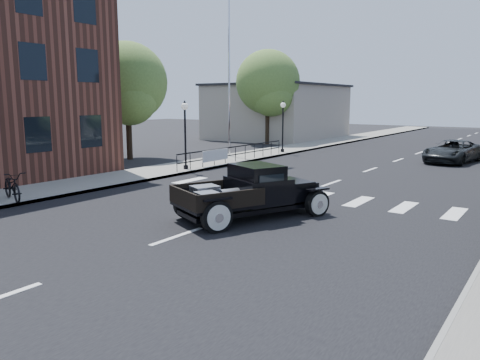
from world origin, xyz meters
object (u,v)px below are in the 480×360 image
Objects in this scene: flagpole at (229,52)px; second_car at (453,152)px; hotrod_pickup at (251,191)px; motorcycle at (12,186)px.

flagpole reaches higher than second_car.
second_car is at bearing 25.30° from flagpole.
hotrod_pickup reaches higher than second_car.
hotrod_pickup reaches higher than motorcycle.
hotrod_pickup is at bearing -89.00° from second_car.
motorcycle is at bearing -83.50° from flagpole.
flagpole reaches higher than motorcycle.
hotrod_pickup is 8.53m from motorcycle.
second_car is (2.45, 17.88, -0.19)m from hotrod_pickup.
second_car is 2.42× the size of motorcycle.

